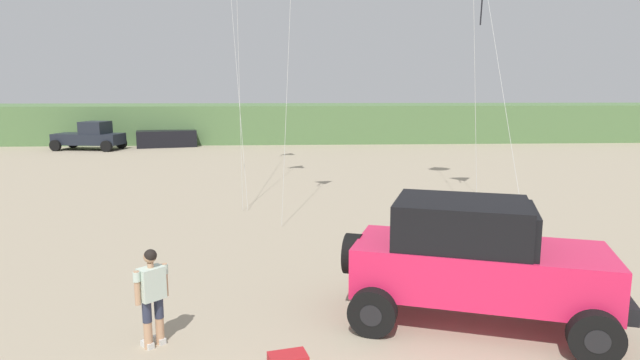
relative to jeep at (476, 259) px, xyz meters
name	(u,v)px	position (x,y,z in m)	size (l,w,h in m)	color
dune_ridge	(338,122)	(0.77, 36.06, 0.26)	(90.00, 8.85, 2.92)	#567A47
jeep	(476,259)	(0.00, 0.00, 0.00)	(5.00, 3.65, 2.26)	#EA2151
person_watching	(152,292)	(-5.60, -0.60, -0.26)	(0.47, 0.48, 1.67)	tan
distant_pickup	(90,136)	(-17.17, 29.21, -0.26)	(4.87, 3.12, 1.98)	#1E232D
distant_sedan	(167,139)	(-12.29, 30.84, -0.60)	(4.20, 1.70, 1.20)	black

